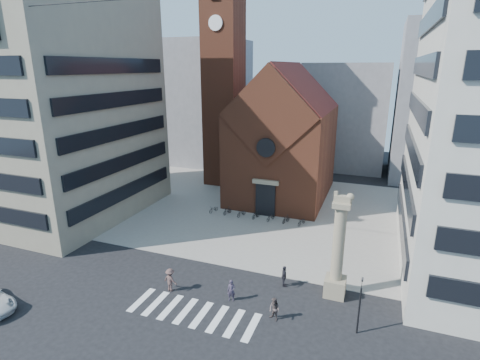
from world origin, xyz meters
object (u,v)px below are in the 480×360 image
object	(u,v)px
lion_column	(338,256)
pedestrian_2	(284,276)
traffic_light	(360,304)
pedestrian_0	(231,290)
scooter_0	(214,209)
pedestrian_1	(274,309)

from	to	relation	value
lion_column	pedestrian_2	size ratio (longest dim) A/B	4.74
traffic_light	pedestrian_0	size ratio (longest dim) A/B	2.46
lion_column	pedestrian_0	bearing A→B (deg)	-154.25
lion_column	pedestrian_0	xyz separation A→B (m)	(-7.41, -3.57, -2.58)
traffic_light	scooter_0	xyz separation A→B (m)	(-18.28, 16.57, -1.82)
pedestrian_2	pedestrian_0	bearing A→B (deg)	117.39
pedestrian_0	scooter_0	bearing A→B (deg)	106.89
scooter_0	pedestrian_0	bearing A→B (deg)	-42.85
lion_column	scooter_0	bearing A→B (deg)	142.33
pedestrian_1	scooter_0	distance (m)	21.36
lion_column	pedestrian_0	distance (m)	8.62
pedestrian_1	pedestrian_0	bearing A→B (deg)	-168.75
lion_column	pedestrian_1	xyz separation A→B (m)	(-3.67, -4.66, -2.58)
pedestrian_0	pedestrian_2	xyz separation A→B (m)	(3.32, 3.36, 0.04)
traffic_light	pedestrian_1	bearing A→B (deg)	-173.38
traffic_light	pedestrian_2	size ratio (longest dim) A/B	2.35
lion_column	pedestrian_0	size ratio (longest dim) A/B	4.96
lion_column	pedestrian_0	world-z (taller)	lion_column
pedestrian_1	scooter_0	size ratio (longest dim) A/B	1.11
lion_column	pedestrian_1	distance (m)	6.47
pedestrian_0	pedestrian_1	size ratio (longest dim) A/B	1.00
lion_column	pedestrian_2	bearing A→B (deg)	-176.97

